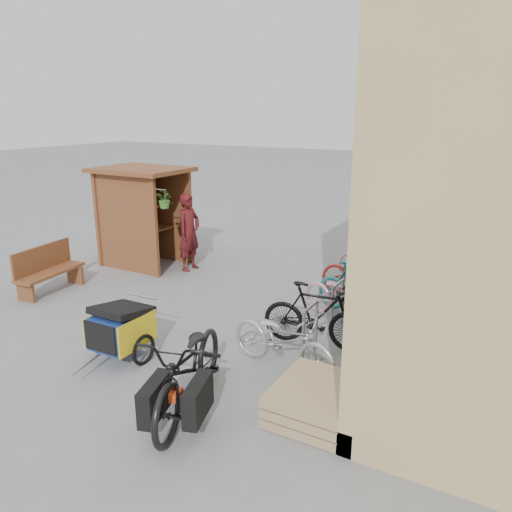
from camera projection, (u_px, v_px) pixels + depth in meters
The scene contains 17 objects.
ground at pixel (191, 326), 8.90m from camera, with size 80.00×80.00×0.00m, color gray.
kiosk at pixel (140, 203), 12.07m from camera, with size 2.49×1.65×2.40m.
bike_rack at pixel (359, 281), 9.69m from camera, with size 0.05×5.35×0.86m.
pallet_stack at pixel (316, 400), 6.26m from camera, with size 1.00×1.20×0.40m.
bench at pixel (47, 269), 10.48m from camera, with size 0.66×1.61×0.99m.
shopping_carts at pixel (437, 236), 12.81m from camera, with size 0.57×1.90×1.01m.
child_trailer at pixel (121, 327), 7.66m from camera, with size 0.92×1.55×0.91m.
cargo_bike at pixel (190, 369), 6.27m from camera, with size 1.40×2.38×1.18m.
person_kiosk at pixel (189, 232), 11.84m from camera, with size 0.67×0.44×1.84m, color maroon.
bike_0 at pixel (283, 339), 7.32m from camera, with size 0.63×1.82×0.96m, color #AFAEB3.
bike_1 at pixel (316, 316), 8.01m from camera, with size 0.51×1.80×1.08m, color black.
bike_2 at pixel (345, 297), 9.00m from camera, with size 0.62×1.79×0.94m, color pink.
bike_3 at pixel (357, 290), 9.24m from camera, with size 0.48×1.69×1.02m, color teal.
bike_4 at pixel (364, 274), 10.23m from camera, with size 0.63×1.80×0.94m, color maroon.
bike_5 at pixel (381, 270), 10.33m from camera, with size 0.49×1.72×1.04m, color teal.
bike_6 at pixel (381, 259), 11.17m from camera, with size 0.66×1.91×1.00m, color pink.
bike_7 at pixel (384, 256), 11.43m from camera, with size 0.46×1.61×0.97m, color pink.
Camera 1 is at (5.03, -6.57, 3.72)m, focal length 35.00 mm.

